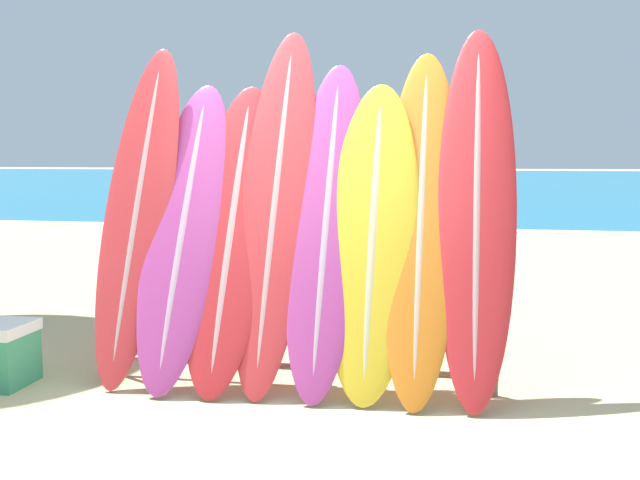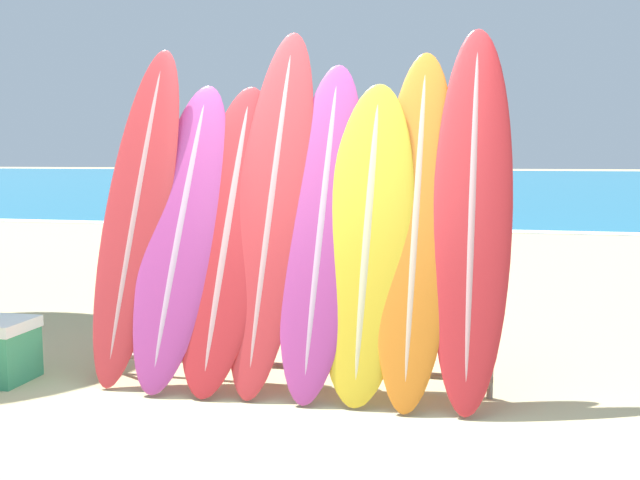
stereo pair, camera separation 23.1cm
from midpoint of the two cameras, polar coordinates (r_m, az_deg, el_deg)
ground_plane at (r=4.84m, az=-1.16°, el=-11.80°), size 160.00×160.00×0.00m
ocean_water at (r=44.63m, az=11.51°, el=4.42°), size 120.00×60.00×0.01m
surfboard_rack at (r=4.95m, az=-0.74°, el=-5.77°), size 2.60×0.04×0.86m
surfboard_slot_0 at (r=5.34m, az=-12.52°, el=2.44°), size 0.48×1.08×2.31m
surfboard_slot_1 at (r=5.16m, az=-9.21°, el=0.89°), size 0.55×1.14×2.05m
surfboard_slot_2 at (r=5.05m, az=-5.69°, el=0.70°), size 0.56×1.11×2.03m
surfboard_slot_3 at (r=5.04m, az=-2.34°, el=2.98°), size 0.50×1.22×2.42m
surfboard_slot_4 at (r=4.91m, az=1.52°, el=1.41°), size 0.51×1.13×2.17m
surfboard_slot_5 at (r=4.82m, az=5.03°, el=0.40°), size 0.59×0.99×2.02m
surfboard_slot_6 at (r=4.85m, az=8.70°, el=1.72°), size 0.50×1.21×2.24m
surfboard_slot_7 at (r=4.85m, az=12.87°, el=2.56°), size 0.50×1.22×2.40m
person_near_water at (r=13.89m, az=10.37°, el=3.85°), size 0.28×0.22×1.66m
person_mid_beach at (r=11.89m, az=-6.18°, el=3.35°), size 0.26×0.27×1.60m
person_far_left at (r=10.97m, az=-0.29°, el=2.97°), size 0.26×0.26×1.55m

